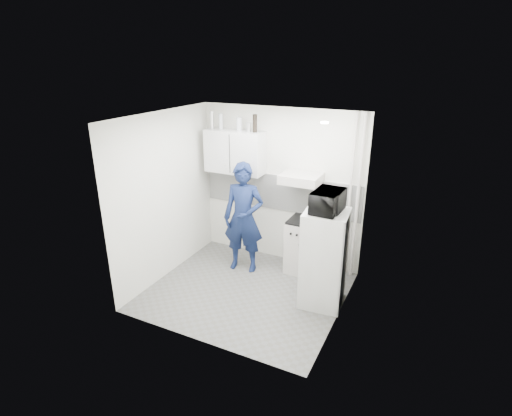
% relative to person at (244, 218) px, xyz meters
% --- Properties ---
extents(floor, '(2.80, 2.80, 0.00)m').
position_rel_person_xyz_m(floor, '(0.36, -0.62, -0.90)').
color(floor, '#55544E').
rests_on(floor, ground).
extents(ceiling, '(2.80, 2.80, 0.00)m').
position_rel_person_xyz_m(ceiling, '(0.36, -0.62, 1.70)').
color(ceiling, white).
rests_on(ceiling, wall_back).
extents(wall_back, '(2.80, 0.00, 2.80)m').
position_rel_person_xyz_m(wall_back, '(0.36, 0.63, 0.40)').
color(wall_back, silver).
rests_on(wall_back, floor).
extents(wall_left, '(0.00, 2.60, 2.60)m').
position_rel_person_xyz_m(wall_left, '(-1.04, -0.62, 0.40)').
color(wall_left, silver).
rests_on(wall_left, floor).
extents(wall_right, '(0.00, 2.60, 2.60)m').
position_rel_person_xyz_m(wall_right, '(1.76, -0.62, 0.40)').
color(wall_right, silver).
rests_on(wall_right, floor).
extents(person, '(0.72, 0.54, 1.81)m').
position_rel_person_xyz_m(person, '(0.00, 0.00, 0.00)').
color(person, '#101B3F').
rests_on(person, floor).
extents(stove, '(0.55, 0.55, 0.87)m').
position_rel_person_xyz_m(stove, '(0.93, 0.38, -0.47)').
color(stove, '#BCB5AE').
rests_on(stove, floor).
extents(fridge, '(0.64, 0.64, 1.40)m').
position_rel_person_xyz_m(fridge, '(1.46, -0.39, -0.20)').
color(fridge, silver).
rests_on(fridge, floor).
extents(stove_top, '(0.52, 0.52, 0.03)m').
position_rel_person_xyz_m(stove_top, '(0.93, 0.38, -0.01)').
color(stove_top, black).
rests_on(stove_top, stove).
extents(saucepan, '(0.19, 0.19, 0.11)m').
position_rel_person_xyz_m(saucepan, '(1.02, 0.39, 0.06)').
color(saucepan, silver).
rests_on(saucepan, stove_top).
extents(microwave, '(0.54, 0.38, 0.29)m').
position_rel_person_xyz_m(microwave, '(1.46, -0.39, 0.65)').
color(microwave, black).
rests_on(microwave, fridge).
extents(bottle_a, '(0.07, 0.07, 0.28)m').
position_rel_person_xyz_m(bottle_a, '(-0.81, 0.45, 1.44)').
color(bottle_a, silver).
rests_on(bottle_a, upper_cabinet).
extents(bottle_b, '(0.07, 0.07, 0.26)m').
position_rel_person_xyz_m(bottle_b, '(-0.64, 0.45, 1.43)').
color(bottle_b, '#B2B7BC').
rests_on(bottle_b, upper_cabinet).
extents(canister_a, '(0.09, 0.09, 0.22)m').
position_rel_person_xyz_m(canister_a, '(-0.30, 0.45, 1.41)').
color(canister_a, '#B2B7BC').
rests_on(canister_a, upper_cabinet).
extents(canister_b, '(0.08, 0.08, 0.15)m').
position_rel_person_xyz_m(canister_b, '(-0.13, 0.45, 1.37)').
color(canister_b, silver).
rests_on(canister_b, upper_cabinet).
extents(bottle_e, '(0.07, 0.07, 0.28)m').
position_rel_person_xyz_m(bottle_e, '(-0.02, 0.45, 1.44)').
color(bottle_e, black).
rests_on(bottle_e, upper_cabinet).
extents(upper_cabinet, '(1.00, 0.35, 0.70)m').
position_rel_person_xyz_m(upper_cabinet, '(-0.39, 0.45, 0.95)').
color(upper_cabinet, silver).
rests_on(upper_cabinet, wall_back).
extents(range_hood, '(0.60, 0.50, 0.14)m').
position_rel_person_xyz_m(range_hood, '(0.81, 0.38, 0.67)').
color(range_hood, '#BCB5AE').
rests_on(range_hood, wall_back).
extents(backsplash, '(2.74, 0.03, 0.60)m').
position_rel_person_xyz_m(backsplash, '(0.36, 0.61, 0.30)').
color(backsplash, white).
rests_on(backsplash, wall_back).
extents(pipe_a, '(0.05, 0.05, 2.60)m').
position_rel_person_xyz_m(pipe_a, '(1.66, 0.55, 0.40)').
color(pipe_a, '#BCB5AE').
rests_on(pipe_a, floor).
extents(pipe_b, '(0.04, 0.04, 2.60)m').
position_rel_person_xyz_m(pipe_b, '(1.54, 0.55, 0.40)').
color(pipe_b, '#BCB5AE').
rests_on(pipe_b, floor).
extents(ceiling_spot_fixture, '(0.10, 0.10, 0.02)m').
position_rel_person_xyz_m(ceiling_spot_fixture, '(1.36, -0.42, 1.67)').
color(ceiling_spot_fixture, white).
rests_on(ceiling_spot_fixture, ceiling).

